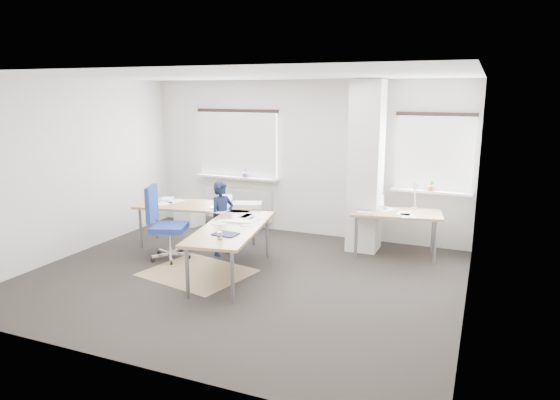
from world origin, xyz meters
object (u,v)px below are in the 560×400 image
at_px(task_chair, 167,239).
at_px(desk_side, 396,214).
at_px(desk_main, 216,217).
at_px(person, 222,218).

bearing_deg(task_chair, desk_side, 6.28).
height_order(desk_main, person, person).
distance_m(desk_main, desk_side, 2.85).
height_order(task_chair, person, person).
bearing_deg(task_chair, person, 19.34).
bearing_deg(person, task_chair, 151.18).
xyz_separation_m(desk_side, task_chair, (-3.28, -1.56, -0.36)).
xyz_separation_m(task_chair, person, (0.69, 0.55, 0.27)).
bearing_deg(desk_main, task_chair, -169.58).
relative_size(desk_main, task_chair, 2.40).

